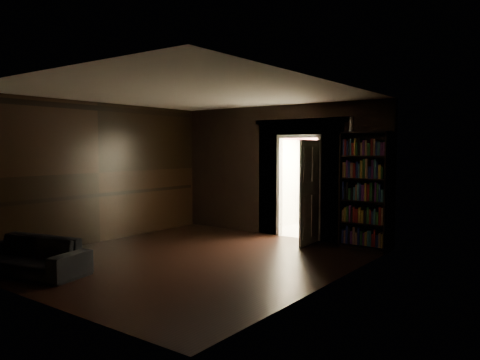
{
  "coord_description": "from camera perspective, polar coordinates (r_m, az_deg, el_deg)",
  "views": [
    {
      "loc": [
        5.32,
        -5.8,
        1.9
      ],
      "look_at": [
        0.35,
        0.9,
        1.32
      ],
      "focal_mm": 35.0,
      "sensor_mm": 36.0,
      "label": 1
    }
  ],
  "objects": [
    {
      "name": "ground",
      "position": [
        8.1,
        -5.87,
        -9.63
      ],
      "size": [
        5.5,
        5.5,
        0.0
      ],
      "primitive_type": "plane",
      "color": "black",
      "rests_on": "ground"
    },
    {
      "name": "room_walls",
      "position": [
        8.7,
        -1.22,
        2.53
      ],
      "size": [
        5.02,
        5.61,
        2.84
      ],
      "color": "black",
      "rests_on": "ground"
    },
    {
      "name": "kitchen_alcove",
      "position": [
        10.82,
        10.08,
        0.26
      ],
      "size": [
        2.2,
        1.8,
        2.6
      ],
      "color": "beige",
      "rests_on": "ground"
    },
    {
      "name": "sofa",
      "position": [
        7.83,
        -24.31,
        -7.77
      ],
      "size": [
        1.98,
        1.17,
        0.71
      ],
      "primitive_type": "imported",
      "rotation": [
        0.0,
        0.0,
        0.21
      ],
      "color": "black",
      "rests_on": "ground"
    },
    {
      "name": "bookshelf",
      "position": [
        9.06,
        14.94,
        -1.23
      ],
      "size": [
        0.93,
        0.4,
        2.2
      ],
      "primitive_type": "cube",
      "rotation": [
        0.0,
        0.0,
        -0.09
      ],
      "color": "black",
      "rests_on": "ground"
    },
    {
      "name": "refrigerator",
      "position": [
        10.75,
        13.3,
        -1.87
      ],
      "size": [
        0.84,
        0.79,
        1.65
      ],
      "primitive_type": "cube",
      "rotation": [
        0.0,
        0.0,
        0.16
      ],
      "color": "white",
      "rests_on": "ground"
    },
    {
      "name": "door",
      "position": [
        9.23,
        8.48,
        -1.52
      ],
      "size": [
        0.1,
        0.85,
        2.05
      ],
      "primitive_type": "cube",
      "rotation": [
        0.0,
        0.0,
        1.63
      ],
      "color": "silver",
      "rests_on": "ground"
    },
    {
      "name": "figurine",
      "position": [
        9.05,
        13.42,
        6.65
      ],
      "size": [
        0.1,
        0.1,
        0.28
      ],
      "primitive_type": "cube",
      "rotation": [
        0.0,
        0.0,
        -0.08
      ],
      "color": "white",
      "rests_on": "bookshelf"
    },
    {
      "name": "bottles",
      "position": [
        10.6,
        13.28,
        3.28
      ],
      "size": [
        0.7,
        0.24,
        0.28
      ],
      "primitive_type": "cube",
      "rotation": [
        0.0,
        0.0,
        -0.22
      ],
      "color": "black",
      "rests_on": "refrigerator"
    }
  ]
}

